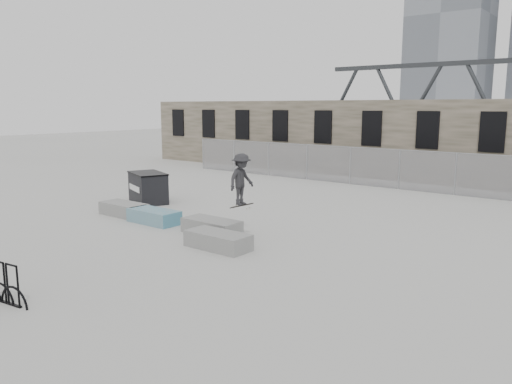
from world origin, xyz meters
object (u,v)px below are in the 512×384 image
planter_center_right (212,226)px  skateboarder (241,179)px  planter_center_left (154,216)px  dumpster (148,187)px  planter_offset (218,240)px  planter_far_left (124,209)px

planter_center_right → skateboarder: (0.99, 0.36, 1.60)m
skateboarder → planter_center_left: bearing=96.9°
planter_center_left → skateboarder: bearing=7.9°
planter_center_left → planter_center_right: 2.70m
planter_center_right → dumpster: 6.33m
planter_center_right → planter_offset: bearing=-40.4°
planter_center_right → planter_offset: same height
planter_far_left → planter_center_left: same height
planter_center_right → dumpster: bearing=159.1°
dumpster → planter_center_right: bearing=0.6°
planter_far_left → skateboarder: bearing=4.0°
dumpster → skateboarder: (6.89, -1.89, 1.20)m
planter_center_left → dumpster: dumpster is taller
planter_far_left → planter_offset: (5.92, -1.10, 0.00)m
planter_center_right → skateboarder: skateboarder is taller
planter_far_left → planter_center_right: size_ratio=1.00×
planter_offset → skateboarder: 2.21m
planter_center_right → planter_offset: (1.33, -1.13, 0.00)m
planter_far_left → skateboarder: 5.82m
planter_far_left → planter_center_right: bearing=0.4°
skateboarder → planter_offset: bearing=-168.3°
planter_center_left → planter_center_right: same height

